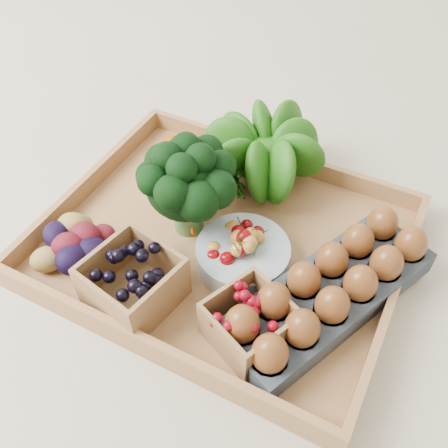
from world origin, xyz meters
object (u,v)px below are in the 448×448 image
at_px(cherry_bowl, 243,255).
at_px(egg_carton, 328,296).
at_px(tray, 224,246).
at_px(broccoli, 187,200).

bearing_deg(cherry_bowl, egg_carton, -4.64).
distance_m(tray, broccoli, 0.10).
relative_size(tray, egg_carton, 1.63).
height_order(cherry_bowl, egg_carton, egg_carton).
relative_size(tray, broccoli, 3.45).
xyz_separation_m(cherry_bowl, egg_carton, (0.14, -0.01, 0.00)).
xyz_separation_m(broccoli, egg_carton, (0.25, -0.04, -0.04)).
xyz_separation_m(tray, egg_carton, (0.19, -0.03, 0.03)).
relative_size(broccoli, egg_carton, 0.47).
distance_m(broccoli, cherry_bowl, 0.12).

